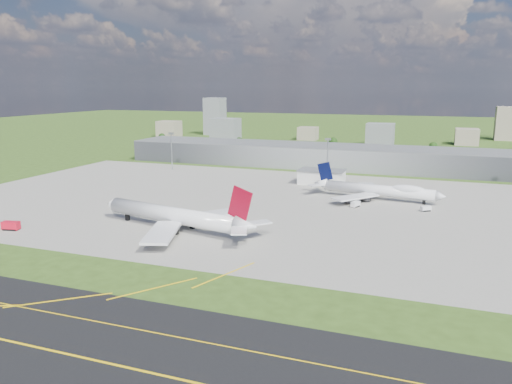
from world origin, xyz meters
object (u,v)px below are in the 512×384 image
(tug_yellow, at_px, (214,214))
(van_white_far, at_px, (426,209))
(airliner_blue_quad, at_px, (379,190))
(crash_tender, at_px, (11,226))
(airliner_red_twin, at_px, (177,216))
(van_white_near, at_px, (355,204))

(tug_yellow, bearing_deg, van_white_far, -29.86)
(airliner_blue_quad, relative_size, crash_tender, 9.24)
(airliner_red_twin, xyz_separation_m, van_white_far, (93.78, 67.52, -4.52))
(airliner_blue_quad, relative_size, tug_yellow, 16.05)
(airliner_blue_quad, bearing_deg, crash_tender, -132.83)
(airliner_blue_quad, distance_m, van_white_near, 22.54)
(crash_tender, relative_size, van_white_near, 1.24)
(tug_yellow, height_order, van_white_far, van_white_far)
(airliner_red_twin, bearing_deg, van_white_far, -132.37)
(airliner_blue_quad, height_order, van_white_near, airliner_blue_quad)
(airliner_red_twin, distance_m, airliner_blue_quad, 110.18)
(airliner_red_twin, xyz_separation_m, tug_yellow, (4.35, 25.72, -4.81))
(airliner_red_twin, bearing_deg, crash_tender, 32.05)
(tug_yellow, relative_size, van_white_far, 0.83)
(van_white_far, bearing_deg, airliner_blue_quad, 108.32)
(airliner_blue_quad, xyz_separation_m, tug_yellow, (-65.70, -59.31, -3.99))
(crash_tender, distance_m, tug_yellow, 83.74)
(airliner_red_twin, distance_m, van_white_far, 115.65)
(crash_tender, xyz_separation_m, van_white_near, (125.10, 87.78, -0.39))
(crash_tender, xyz_separation_m, van_white_far, (157.29, 90.86, -0.54))
(tug_yellow, bearing_deg, airliner_blue_quad, -12.84)
(airliner_red_twin, distance_m, van_white_near, 89.25)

